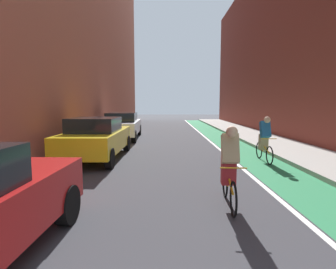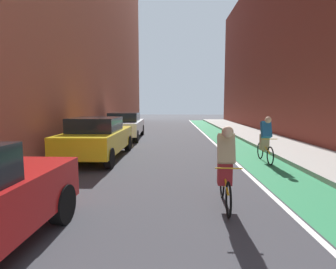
{
  "view_description": "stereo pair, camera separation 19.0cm",
  "coord_description": "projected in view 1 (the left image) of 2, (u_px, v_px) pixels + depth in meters",
  "views": [
    {
      "loc": [
        -0.24,
        0.61,
        2.0
      ],
      "look_at": [
        -0.18,
        9.62,
        0.99
      ],
      "focal_mm": 28.73,
      "sensor_mm": 36.0,
      "label": 1
    },
    {
      "loc": [
        -0.05,
        0.61,
        2.0
      ],
      "look_at": [
        -0.18,
        9.62,
        0.99
      ],
      "focal_mm": 28.73,
      "sensor_mm": 36.0,
      "label": 2
    }
  ],
  "objects": [
    {
      "name": "ground_plane",
      "position": [
        171.0,
        143.0,
        13.88
      ],
      "size": [
        80.74,
        80.74,
        0.0
      ],
      "primitive_type": "plane",
      "color": "#38383D"
    },
    {
      "name": "lane_divider_stripe",
      "position": [
        207.0,
        138.0,
        15.88
      ],
      "size": [
        0.12,
        36.7,
        0.0
      ],
      "primitive_type": "cube",
      "color": "white",
      "rests_on": "ground"
    },
    {
      "name": "cyclist_mid",
      "position": [
        264.0,
        139.0,
        9.42
      ],
      "size": [
        0.48,
        1.68,
        1.59
      ],
      "color": "black",
      "rests_on": "ground"
    },
    {
      "name": "parked_sedan_yellow_cab",
      "position": [
        96.0,
        138.0,
        9.89
      ],
      "size": [
        1.94,
        4.44,
        1.53
      ],
      "color": "yellow",
      "rests_on": "ground"
    },
    {
      "name": "parked_sedan_white",
      "position": [
        123.0,
        125.0,
        15.78
      ],
      "size": [
        2.01,
        4.82,
        1.53
      ],
      "color": "silver",
      "rests_on": "ground"
    },
    {
      "name": "bike_lane_paint",
      "position": [
        222.0,
        138.0,
        15.89
      ],
      "size": [
        1.6,
        36.7,
        0.0
      ],
      "primitive_type": "cube",
      "color": "#2D8451",
      "rests_on": "ground"
    },
    {
      "name": "sidewalk_right",
      "position": [
        258.0,
        137.0,
        15.9
      ],
      "size": [
        2.64,
        36.7,
        0.14
      ],
      "primitive_type": "cube",
      "color": "#A8A59E",
      "rests_on": "ground"
    },
    {
      "name": "building_facade_right",
      "position": [
        290.0,
        40.0,
        17.23
      ],
      "size": [
        2.4,
        32.7,
        12.23
      ],
      "primitive_type": "cube",
      "color": "brown",
      "rests_on": "ground"
    },
    {
      "name": "cyclist_lead",
      "position": [
        229.0,
        164.0,
        5.26
      ],
      "size": [
        0.48,
        1.69,
        1.6
      ],
      "color": "black",
      "rests_on": "ground"
    }
  ]
}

